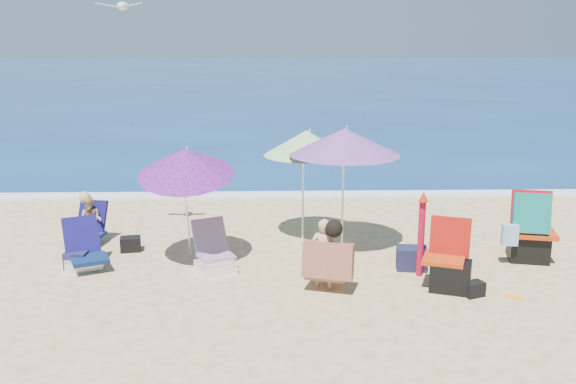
{
  "coord_description": "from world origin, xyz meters",
  "views": [
    {
      "loc": [
        -0.54,
        -7.99,
        3.34
      ],
      "look_at": [
        -0.3,
        1.0,
        1.1
      ],
      "focal_mm": 39.61,
      "sensor_mm": 36.0,
      "label": 1
    }
  ],
  "objects_px": {
    "person_left": "(90,220)",
    "furled_umbrella": "(422,230)",
    "umbrella_striped": "(306,143)",
    "camp_chair_right": "(529,235)",
    "umbrella_blue": "(185,162)",
    "seagull": "(122,6)",
    "chair_rainbow": "(214,257)",
    "camp_chair_left": "(450,269)",
    "person_center": "(326,256)",
    "chair_navy": "(83,255)",
    "umbrella_turquoise": "(345,142)"
  },
  "relations": [
    {
      "from": "camp_chair_right",
      "to": "person_left",
      "type": "bearing_deg",
      "value": 172.02
    },
    {
      "from": "person_left",
      "to": "seagull",
      "type": "distance_m",
      "value": 3.43
    },
    {
      "from": "chair_navy",
      "to": "umbrella_striped",
      "type": "bearing_deg",
      "value": 20.23
    },
    {
      "from": "umbrella_striped",
      "to": "camp_chair_right",
      "type": "distance_m",
      "value": 3.71
    },
    {
      "from": "chair_rainbow",
      "to": "seagull",
      "type": "bearing_deg",
      "value": 139.67
    },
    {
      "from": "umbrella_blue",
      "to": "furled_umbrella",
      "type": "bearing_deg",
      "value": -8.76
    },
    {
      "from": "furled_umbrella",
      "to": "umbrella_turquoise",
      "type": "bearing_deg",
      "value": 129.87
    },
    {
      "from": "camp_chair_left",
      "to": "chair_navy",
      "type": "bearing_deg",
      "value": 169.73
    },
    {
      "from": "umbrella_striped",
      "to": "seagull",
      "type": "xyz_separation_m",
      "value": [
        -2.78,
        -0.2,
        2.11
      ]
    },
    {
      "from": "umbrella_blue",
      "to": "person_left",
      "type": "height_order",
      "value": "umbrella_blue"
    },
    {
      "from": "camp_chair_right",
      "to": "person_left",
      "type": "relative_size",
      "value": 1.25
    },
    {
      "from": "person_left",
      "to": "furled_umbrella",
      "type": "bearing_deg",
      "value": -17.14
    },
    {
      "from": "person_left",
      "to": "umbrella_blue",
      "type": "bearing_deg",
      "value": -31.26
    },
    {
      "from": "camp_chair_right",
      "to": "umbrella_striped",
      "type": "bearing_deg",
      "value": 161.68
    },
    {
      "from": "camp_chair_right",
      "to": "person_center",
      "type": "relative_size",
      "value": 1.11
    },
    {
      "from": "seagull",
      "to": "umbrella_turquoise",
      "type": "bearing_deg",
      "value": -5.69
    },
    {
      "from": "camp_chair_right",
      "to": "person_center",
      "type": "xyz_separation_m",
      "value": [
        -3.16,
        -1.06,
        0.08
      ]
    },
    {
      "from": "camp_chair_left",
      "to": "umbrella_turquoise",
      "type": "bearing_deg",
      "value": 127.76
    },
    {
      "from": "chair_rainbow",
      "to": "seagull",
      "type": "relative_size",
      "value": 1.22
    },
    {
      "from": "camp_chair_right",
      "to": "person_left",
      "type": "height_order",
      "value": "camp_chair_right"
    },
    {
      "from": "chair_navy",
      "to": "camp_chair_left",
      "type": "bearing_deg",
      "value": -10.27
    },
    {
      "from": "umbrella_turquoise",
      "to": "camp_chair_left",
      "type": "relative_size",
      "value": 2.43
    },
    {
      "from": "person_center",
      "to": "person_left",
      "type": "height_order",
      "value": "person_center"
    },
    {
      "from": "chair_navy",
      "to": "person_left",
      "type": "bearing_deg",
      "value": 99.41
    },
    {
      "from": "camp_chair_left",
      "to": "camp_chair_right",
      "type": "xyz_separation_m",
      "value": [
        1.49,
        1.07,
        0.11
      ]
    },
    {
      "from": "umbrella_turquoise",
      "to": "camp_chair_left",
      "type": "xyz_separation_m",
      "value": [
        1.26,
        -1.63,
        -1.46
      ]
    },
    {
      "from": "chair_navy",
      "to": "seagull",
      "type": "distance_m",
      "value": 3.74
    },
    {
      "from": "camp_chair_left",
      "to": "person_center",
      "type": "xyz_separation_m",
      "value": [
        -1.67,
        0.01,
        0.19
      ]
    },
    {
      "from": "chair_rainbow",
      "to": "person_left",
      "type": "xyz_separation_m",
      "value": [
        -2.11,
        1.23,
        0.21
      ]
    },
    {
      "from": "furled_umbrella",
      "to": "umbrella_blue",
      "type": "bearing_deg",
      "value": 171.24
    },
    {
      "from": "chair_rainbow",
      "to": "camp_chair_left",
      "type": "relative_size",
      "value": 0.91
    },
    {
      "from": "chair_navy",
      "to": "camp_chair_left",
      "type": "height_order",
      "value": "camp_chair_left"
    },
    {
      "from": "umbrella_striped",
      "to": "person_left",
      "type": "distance_m",
      "value": 3.73
    },
    {
      "from": "umbrella_striped",
      "to": "camp_chair_left",
      "type": "xyz_separation_m",
      "value": [
        1.82,
        -2.17,
        -1.35
      ]
    },
    {
      "from": "camp_chair_right",
      "to": "person_left",
      "type": "distance_m",
      "value": 6.9
    },
    {
      "from": "camp_chair_right",
      "to": "chair_navy",
      "type": "bearing_deg",
      "value": -178.86
    },
    {
      "from": "umbrella_turquoise",
      "to": "umbrella_striped",
      "type": "bearing_deg",
      "value": 136.24
    },
    {
      "from": "umbrella_turquoise",
      "to": "umbrella_striped",
      "type": "xyz_separation_m",
      "value": [
        -0.56,
        0.54,
        -0.11
      ]
    },
    {
      "from": "umbrella_striped",
      "to": "umbrella_blue",
      "type": "height_order",
      "value": "umbrella_blue"
    },
    {
      "from": "person_center",
      "to": "person_left",
      "type": "relative_size",
      "value": 1.12
    },
    {
      "from": "camp_chair_left",
      "to": "person_center",
      "type": "bearing_deg",
      "value": 179.71
    },
    {
      "from": "person_left",
      "to": "seagull",
      "type": "relative_size",
      "value": 1.24
    },
    {
      "from": "umbrella_blue",
      "to": "person_left",
      "type": "bearing_deg",
      "value": 148.74
    },
    {
      "from": "umbrella_striped",
      "to": "camp_chair_left",
      "type": "distance_m",
      "value": 3.14
    },
    {
      "from": "chair_navy",
      "to": "person_left",
      "type": "distance_m",
      "value": 1.12
    },
    {
      "from": "umbrella_turquoise",
      "to": "furled_umbrella",
      "type": "bearing_deg",
      "value": -50.13
    },
    {
      "from": "camp_chair_left",
      "to": "seagull",
      "type": "xyz_separation_m",
      "value": [
        -4.6,
        1.96,
        3.47
      ]
    },
    {
      "from": "umbrella_turquoise",
      "to": "person_left",
      "type": "bearing_deg",
      "value": 174.45
    },
    {
      "from": "umbrella_striped",
      "to": "seagull",
      "type": "bearing_deg",
      "value": -175.81
    },
    {
      "from": "umbrella_turquoise",
      "to": "person_center",
      "type": "distance_m",
      "value": 2.09
    }
  ]
}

